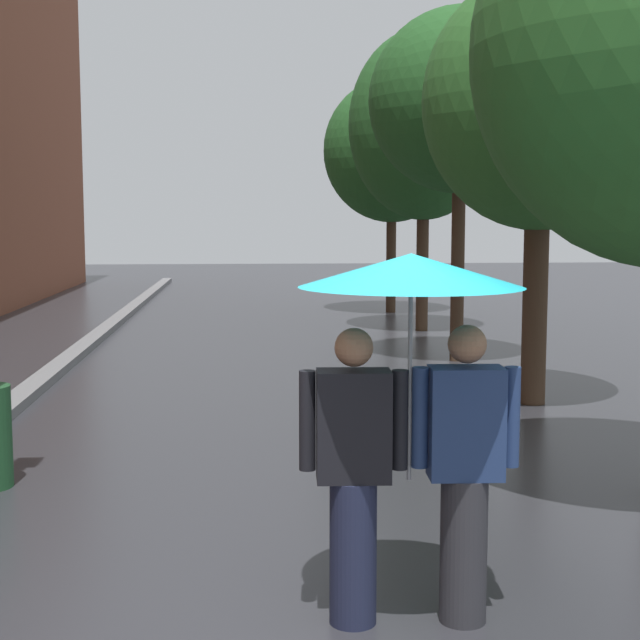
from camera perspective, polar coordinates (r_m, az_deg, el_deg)
kerb_strip at (r=14.79m, az=-15.23°, el=-2.27°), size 0.30×36.00×0.12m
street_tree_1 at (r=11.26m, az=13.48°, el=12.94°), size 2.74×2.74×5.07m
street_tree_2 at (r=14.47m, az=8.69°, el=13.23°), size 2.79×2.79×5.38m
street_tree_3 at (r=18.24m, az=6.46°, el=11.90°), size 2.92×2.92×5.84m
street_tree_4 at (r=21.69m, az=4.48°, el=10.41°), size 3.18×3.18×5.43m
couple_under_umbrella at (r=4.98m, az=5.61°, el=-3.13°), size 1.21×1.21×2.04m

